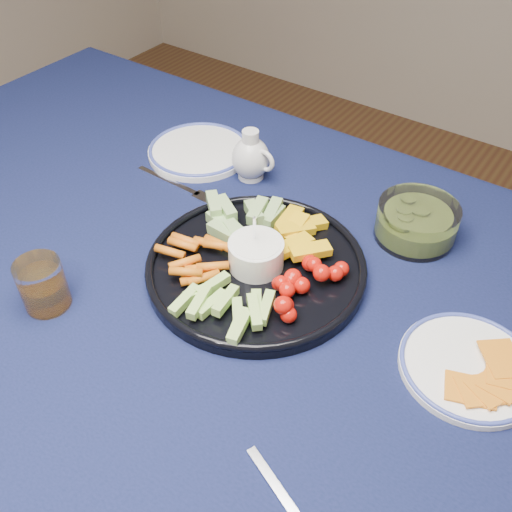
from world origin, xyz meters
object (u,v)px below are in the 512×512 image
Objects in this scene: pickle_bowl at (416,223)px; side_plate_extra at (199,150)px; crudite_platter at (255,262)px; juice_tumbler at (44,287)px; creamer_pitcher at (251,158)px; cheese_plate at (469,365)px; dining_table at (203,318)px.

pickle_bowl reaches higher than side_plate_extra.
crudite_platter is 4.33× the size of juice_tumbler.
juice_tumbler is (-0.06, -0.45, -0.01)m from creamer_pitcher.
juice_tumbler reaches higher than cheese_plate.
dining_table is at bearing 47.37° from juice_tumbler.
juice_tumbler is (-0.39, -0.47, 0.01)m from pickle_bowl.
dining_table is at bearing -50.55° from side_plate_extra.
crudite_platter reaches higher than juice_tumbler.
pickle_bowl is at bearing 53.12° from crudite_platter.
pickle_bowl is 0.28m from cheese_plate.
creamer_pitcher is 0.45m from juice_tumbler.
pickle_bowl is at bearing 128.97° from cheese_plate.
crudite_platter is 2.57× the size of pickle_bowl.
cheese_plate is (0.41, 0.08, 0.10)m from dining_table.
creamer_pitcher is at bearing 158.44° from cheese_plate.
pickle_bowl is at bearing 2.96° from creamer_pitcher.
crudite_platter is at bearing -126.88° from pickle_bowl.
cheese_plate is 0.68m from side_plate_extra.
cheese_plate is at bearing 23.93° from juice_tumbler.
crudite_platter reaches higher than creamer_pitcher.
dining_table is 7.98× the size of side_plate_extra.
cheese_plate is (0.18, -0.22, -0.02)m from pickle_bowl.
creamer_pitcher is at bearing 127.09° from crudite_platter.
dining_table is 8.82× the size of cheese_plate.
dining_table is 0.33m from creamer_pitcher.
pickle_bowl is 1.68× the size of juice_tumbler.
crudite_platter is 0.32m from juice_tumbler.
pickle_bowl is 0.61m from juice_tumbler.
juice_tumbler reaches higher than side_plate_extra.
side_plate_extra is (-0.14, 0.00, -0.03)m from creamer_pitcher.
crudite_platter reaches higher than side_plate_extra.
creamer_pitcher is 0.33m from pickle_bowl.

